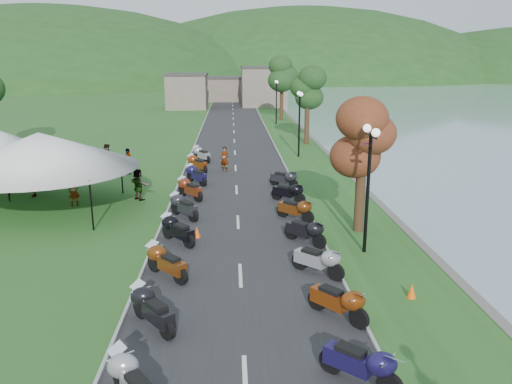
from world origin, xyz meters
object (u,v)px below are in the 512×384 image
object	(u,v)px
pedestrian_a	(75,206)
pedestrian_b	(108,171)
pedestrian_c	(34,196)
vendor_tent_main	(43,172)

from	to	relation	value
pedestrian_a	pedestrian_b	distance (m)	8.30
pedestrian_c	vendor_tent_main	bearing A→B (deg)	3.85
pedestrian_a	pedestrian_c	distance (m)	3.53
pedestrian_b	pedestrian_c	size ratio (longest dim) A/B	1.10
vendor_tent_main	pedestrian_b	world-z (taller)	vendor_tent_main
vendor_tent_main	pedestrian_c	world-z (taller)	vendor_tent_main
pedestrian_a	pedestrian_c	bearing A→B (deg)	118.32
pedestrian_a	pedestrian_b	world-z (taller)	pedestrian_b
vendor_tent_main	pedestrian_a	xyz separation A→B (m)	(1.21, 0.76, -2.00)
vendor_tent_main	pedestrian_a	bearing A→B (deg)	32.03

